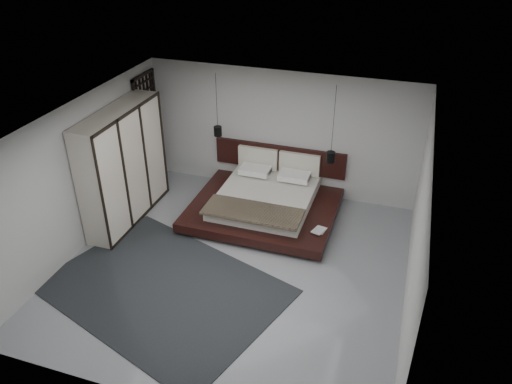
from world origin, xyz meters
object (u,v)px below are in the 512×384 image
(lattice_screen, at_px, (149,130))
(wardrobe, at_px, (123,166))
(rug, at_px, (164,289))
(pendant_right, at_px, (331,157))
(bed, at_px, (265,201))
(pendant_left, at_px, (218,131))

(lattice_screen, xyz_separation_m, wardrobe, (0.25, -1.54, -0.11))
(lattice_screen, height_order, rug, lattice_screen)
(wardrobe, distance_m, rug, 2.82)
(pendant_right, bearing_deg, bed, -158.24)
(bed, relative_size, wardrobe, 1.23)
(lattice_screen, distance_m, bed, 3.15)
(pendant_right, bearing_deg, pendant_left, 180.00)
(pendant_left, bearing_deg, lattice_screen, 178.01)
(bed, distance_m, rug, 3.04)
(pendant_left, relative_size, pendant_right, 0.85)
(pendant_right, xyz_separation_m, wardrobe, (-3.92, -1.48, -0.11))
(rug, bearing_deg, bed, 71.68)
(bed, relative_size, rug, 0.76)
(pendant_left, relative_size, rug, 0.35)
(pendant_left, relative_size, wardrobe, 0.57)
(pendant_left, bearing_deg, bed, -21.76)
(bed, bearing_deg, pendant_left, 158.24)
(pendant_left, height_order, wardrobe, pendant_left)
(pendant_left, distance_m, wardrobe, 2.11)
(lattice_screen, bearing_deg, pendant_left, -1.99)
(lattice_screen, height_order, pendant_left, pendant_left)
(pendant_left, height_order, pendant_right, same)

